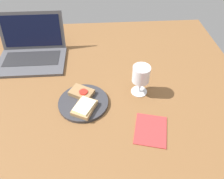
{
  "coord_description": "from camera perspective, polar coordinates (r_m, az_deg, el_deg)",
  "views": [
    {
      "loc": [
        1.25,
        -66.36,
        73.74
      ],
      "look_at": [
        5.74,
        0.4,
        8.0
      ],
      "focal_mm": 35.0,
      "sensor_mm": 36.0,
      "label": 1
    }
  ],
  "objects": [
    {
      "name": "plate",
      "position": [
        0.95,
        -7.48,
        -3.38
      ],
      "size": [
        21.56,
        21.56,
        1.4
      ],
      "primitive_type": "cylinder",
      "color": "#333338",
      "rests_on": "wooden_table"
    },
    {
      "name": "wooden_table",
      "position": [
        0.98,
        -3.34,
        -3.03
      ],
      "size": [
        140.0,
        140.0,
        3.0
      ],
      "primitive_type": "cube",
      "color": "brown",
      "rests_on": "ground"
    },
    {
      "name": "sandwich_with_cheese",
      "position": [
        0.91,
        -7.2,
        -4.65
      ],
      "size": [
        11.34,
        12.54,
        2.54
      ],
      "color": "#A88456",
      "rests_on": "plate"
    },
    {
      "name": "wine_glass",
      "position": [
        0.94,
        7.58,
        3.68
      ],
      "size": [
        7.58,
        7.58,
        14.21
      ],
      "color": "white",
      "rests_on": "wooden_table"
    },
    {
      "name": "sandwich_with_tomato",
      "position": [
        0.97,
        -7.91,
        -0.78
      ],
      "size": [
        11.99,
        10.82,
        2.48
      ],
      "color": "#937047",
      "rests_on": "plate"
    },
    {
      "name": "laptop",
      "position": [
        1.25,
        -20.26,
        9.49
      ],
      "size": [
        34.91,
        28.51,
        20.87
      ],
      "color": "#4C4C51",
      "rests_on": "wooden_table"
    },
    {
      "name": "napkin",
      "position": [
        0.87,
        10.08,
        -10.36
      ],
      "size": [
        15.39,
        17.28,
        0.4
      ],
      "primitive_type": "cube",
      "rotation": [
        0.0,
        0.0,
        -0.25
      ],
      "color": "#B23333",
      "rests_on": "wooden_table"
    }
  ]
}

